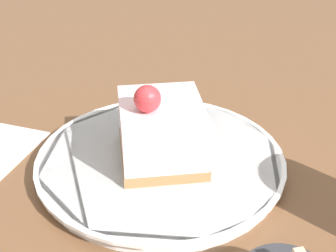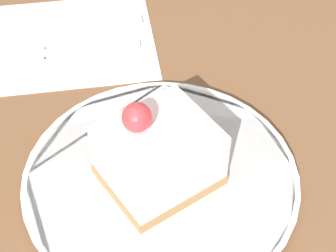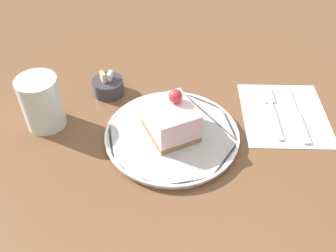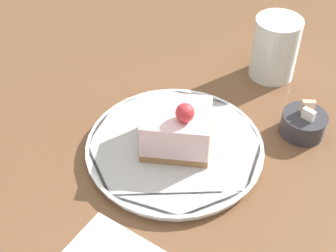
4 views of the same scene
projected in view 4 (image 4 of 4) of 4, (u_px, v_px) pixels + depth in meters
name	position (u px, v px, depth m)	size (l,w,h in m)	color
ground_plane	(155.00, 166.00, 0.69)	(4.00, 4.00, 0.00)	brown
plate	(175.00, 148.00, 0.71)	(0.27, 0.27, 0.02)	white
cake_slice	(177.00, 128.00, 0.68)	(0.11, 0.12, 0.09)	olive
sugar_bowl	(304.00, 123.00, 0.73)	(0.07, 0.07, 0.06)	#333338
drinking_glass	(275.00, 48.00, 0.82)	(0.08, 0.08, 0.11)	silver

